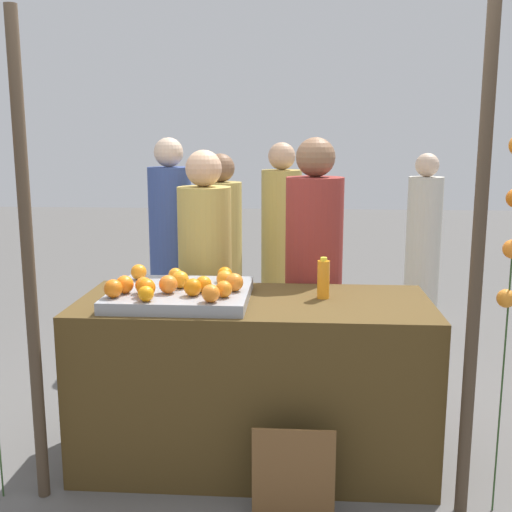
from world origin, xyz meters
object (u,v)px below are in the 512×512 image
Objects in this scene: juice_bottle at (323,279)px; chalkboard_sign at (293,475)px; vendor_right at (313,290)px; vendor_left at (206,292)px; orange_1 at (211,293)px; orange_0 at (234,282)px; stall_counter at (254,381)px.

juice_bottle reaches higher than chalkboard_sign.
vendor_right reaches higher than chalkboard_sign.
orange_1 is at bearing -79.80° from vendor_left.
juice_bottle is 0.13× the size of vendor_left.
orange_0 is 1.07× the size of orange_1.
orange_1 is 0.89m from chalkboard_sign.
orange_1 is (-0.09, -0.22, -0.00)m from orange_0.
orange_0 is 0.95m from chalkboard_sign.
stall_counter is 0.55m from orange_0.
orange_1 is 0.94m from vendor_left.
orange_1 reaches higher than stall_counter.
orange_1 is at bearing -120.35° from vendor_right.
chalkboard_sign is (0.21, -0.52, -0.23)m from stall_counter.
orange_0 is 0.46m from juice_bottle.
juice_bottle reaches higher than orange_0.
orange_1 is (-0.18, -0.28, 0.54)m from stall_counter.
vendor_left is at bearing 141.64° from juice_bottle.
chalkboard_sign is (0.39, -0.24, -0.76)m from orange_1.
orange_0 is (-0.09, -0.06, 0.54)m from stall_counter.
chalkboard_sign is at bearing -103.46° from juice_bottle.
orange_0 is 0.05× the size of vendor_right.
stall_counter is 21.09× the size of orange_1.
stall_counter is 0.74m from vendor_right.
orange_0 is at bearing -123.08° from vendor_right.
vendor_right reaches higher than vendor_left.
chalkboard_sign is 1.24m from vendor_right.
stall_counter is at bearing 34.14° from orange_0.
vendor_right is at bearing 60.82° from stall_counter.
orange_0 reaches higher than orange_1.
orange_0 is at bearing -69.85° from vendor_left.
vendor_left is at bearing 116.05° from chalkboard_sign.
chalkboard_sign is at bearing -63.95° from vendor_left.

